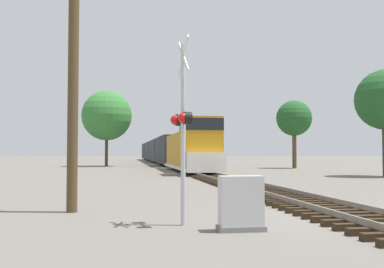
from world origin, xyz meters
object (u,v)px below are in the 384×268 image
Objects in this scene: tree_mid_background at (294,119)px; tree_deep_background at (107,116)px; freight_train at (160,151)px; crossing_signal_near at (182,122)px; relay_cabinet at (241,204)px; utility_pole at (73,66)px.

tree_deep_background is at bearing 153.85° from tree_mid_background.
crossing_signal_near is at bearing -94.14° from freight_train.
relay_cabinet is (-3.38, -64.53, -1.42)m from freight_train.
freight_train is at bearing 82.92° from utility_pole.
crossing_signal_near is 4.52m from utility_pole.
freight_train is 68.84× the size of relay_cabinet.
tree_deep_background is at bearing 175.52° from crossing_signal_near.
crossing_signal_near is 2.48m from relay_cabinet.
freight_train is 29.52m from tree_mid_background.
utility_pole is (-7.54, -60.67, 2.37)m from freight_train.
freight_train is 8.79× the size of tree_deep_background.
tree_mid_background reaches higher than freight_train.
freight_train is at bearing 167.05° from crossing_signal_near.
crossing_signal_near is (-4.60, -63.55, 0.50)m from freight_train.
crossing_signal_near is at bearing -85.66° from tree_deep_background.
utility_pole is at bearing 137.15° from relay_cabinet.
freight_train is 18.58× the size of crossing_signal_near.
utility_pole is (-2.94, 2.88, 1.87)m from crossing_signal_near.
crossing_signal_near is 3.70× the size of relay_cabinet.
utility_pole is (-4.16, 3.86, 3.79)m from relay_cabinet.
tree_deep_background reaches higher than freight_train.
freight_train is at bearing 116.31° from tree_mid_background.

